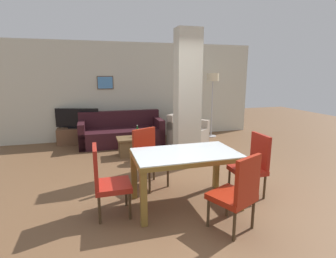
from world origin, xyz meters
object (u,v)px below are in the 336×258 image
Objects in this scene: dining_chair_head_left at (106,179)px; standing_person at (187,109)px; tv_screen at (77,119)px; floor_lamp at (213,83)px; dining_chair_far_left at (149,156)px; dining_table at (185,164)px; dining_chair_near_right at (238,191)px; sofa at (122,133)px; bottle at (137,132)px; tv_stand at (78,136)px; dining_chair_head_right at (252,163)px; armchair at (187,133)px; coffee_table at (132,146)px.

dining_chair_head_left is 0.53× the size of standing_person.
standing_person reaches higher than tv_screen.
dining_chair_far_left is at bearing -131.18° from floor_lamp.
dining_chair_far_left is (-0.36, 0.79, -0.10)m from dining_table.
dining_chair_near_right is 4.42m from sofa.
bottle reaches higher than tv_stand.
dining_chair_head_left is 1.00× the size of dining_chair_head_right.
dining_chair_head_left is 5.01m from floor_lamp.
dining_table is at bearing 164.46° from standing_person.
dining_chair_head_right is at bearing -170.25° from standing_person.
dining_table is 3.59m from sofa.
dining_chair_far_left is 3.41m from tv_screen.
bottle is 0.24× the size of tv_screen.
dining_chair_near_right reaches higher than sofa.
sofa is at bearing 105.36° from bottle.
dining_chair_head_left reaches higher than dining_table.
tv_stand is 0.60× the size of standing_person.
armchair is at bearing -1.96° from dining_chair_head_right.
dining_chair_head_right reaches higher than coffee_table.
floor_lamp is at bearing 24.60° from bottle.
bottle is at bearing 27.50° from dining_chair_head_right.
dining_chair_far_left is at bearing 129.06° from tv_screen.
dining_chair_head_left is 0.86× the size of tv_screen.
bottle is 2.84m from floor_lamp.
dining_chair_near_right is 1.41× the size of coffee_table.
standing_person is at bearing 4.80° from dining_chair_head_right.
sofa is at bearing 55.59° from standing_person.
tv_screen reaches higher than dining_table.
dining_chair_far_left is 0.52× the size of floor_lamp.
sofa is (0.59, 3.54, -0.22)m from dining_chair_head_left.
dining_chair_head_right is 0.80× the size of armchair.
armchair is 2.93m from tv_stand.
bottle is at bearing 85.71° from standing_person.
dining_chair_head_left is at bearing 126.91° from dining_chair_near_right.
armchair reaches higher than coffee_table.
dining_chair_far_left reaches higher than tv_stand.
dining_chair_far_left is at bearing -68.36° from tv_stand.
dining_table is 2.59m from standing_person.
tv_screen is at bearing -56.62° from armchair.
dining_table is at bearing 90.00° from dining_chair_far_left.
coffee_table is at bearing -152.08° from bottle.
dining_chair_head_right and dining_chair_near_right have the same top height.
dining_table is at bearing 98.23° from sofa.
dining_chair_far_left reaches higher than sofa.
sofa is 1.16× the size of floor_lamp.
coffee_table is 0.37× the size of floor_lamp.
dining_chair_far_left is 2.85m from armchair.
bottle is at bearing 161.68° from dining_chair_head_left.
armchair reaches higher than tv_stand.
armchair is at bearing 22.70° from coffee_table.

